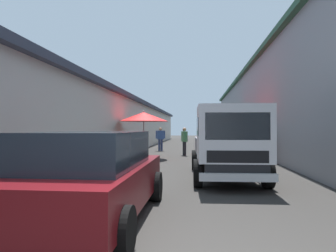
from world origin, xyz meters
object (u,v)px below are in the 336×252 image
(hatchback_car, at_px, (92,175))
(delivery_truck, at_px, (229,145))
(fruit_stall_near_right, at_px, (223,123))
(plastic_stool, at_px, (229,156))
(fruit_stall_near_left, at_px, (236,127))
(vendor_in_shade, at_px, (160,138))
(fruit_stall_mid_lane, at_px, (238,124))
(fruit_stall_far_right, at_px, (143,121))
(vendor_by_crates, at_px, (184,139))

(hatchback_car, xyz_separation_m, delivery_truck, (3.57, -2.58, 0.30))
(fruit_stall_near_right, relative_size, hatchback_car, 0.63)
(plastic_stool, bearing_deg, hatchback_car, 159.62)
(delivery_truck, distance_m, plastic_stool, 4.73)
(fruit_stall_near_left, bearing_deg, hatchback_car, 159.67)
(fruit_stall_near_left, distance_m, vendor_in_shade, 6.71)
(fruit_stall_mid_lane, bearing_deg, hatchback_car, 161.80)
(fruit_stall_near_left, xyz_separation_m, fruit_stall_mid_lane, (2.42, -0.39, 0.17))
(fruit_stall_near_right, relative_size, plastic_stool, 5.68)
(fruit_stall_near_left, bearing_deg, fruit_stall_far_right, 88.24)
(fruit_stall_mid_lane, height_order, plastic_stool, fruit_stall_mid_lane)
(fruit_stall_near_left, relative_size, delivery_truck, 0.49)
(fruit_stall_far_right, xyz_separation_m, vendor_by_crates, (1.93, -1.96, -1.00))
(fruit_stall_near_right, height_order, fruit_stall_near_left, fruit_stall_near_right)
(delivery_truck, height_order, plastic_stool, delivery_truck)
(fruit_stall_far_right, relative_size, hatchback_car, 0.63)
(vendor_by_crates, bearing_deg, hatchback_car, 175.17)
(fruit_stall_far_right, bearing_deg, fruit_stall_mid_lane, -65.13)
(fruit_stall_near_right, distance_m, vendor_in_shade, 4.56)
(fruit_stall_near_right, height_order, vendor_in_shade, fruit_stall_near_right)
(fruit_stall_mid_lane, distance_m, vendor_by_crates, 3.10)
(fruit_stall_near_left, xyz_separation_m, delivery_truck, (-6.03, 0.98, -0.53))
(fruit_stall_near_left, height_order, delivery_truck, fruit_stall_near_left)
(vendor_by_crates, xyz_separation_m, plastic_stool, (-3.45, -2.07, -0.56))
(delivery_truck, bearing_deg, fruit_stall_near_right, -4.12)
(hatchback_car, bearing_deg, vendor_in_shade, 2.89)
(plastic_stool, bearing_deg, fruit_stall_mid_lane, -13.29)
(hatchback_car, height_order, delivery_truck, delivery_truck)
(delivery_truck, xyz_separation_m, plastic_stool, (4.65, -0.47, -0.71))
(fruit_stall_far_right, height_order, delivery_truck, fruit_stall_far_right)
(delivery_truck, bearing_deg, vendor_in_shade, 16.61)
(hatchback_car, relative_size, vendor_by_crates, 2.53)
(fruit_stall_mid_lane, bearing_deg, plastic_stool, 166.71)
(fruit_stall_mid_lane, relative_size, hatchback_car, 0.66)
(fruit_stall_near_left, distance_m, delivery_truck, 6.13)
(fruit_stall_far_right, distance_m, delivery_truck, 7.16)
(fruit_stall_near_left, distance_m, plastic_stool, 1.92)
(fruit_stall_near_left, height_order, hatchback_car, fruit_stall_near_left)
(fruit_stall_far_right, height_order, vendor_by_crates, fruit_stall_far_right)
(fruit_stall_near_left, bearing_deg, fruit_stall_near_right, 0.68)
(fruit_stall_near_left, height_order, fruit_stall_far_right, fruit_stall_far_right)
(fruit_stall_near_left, bearing_deg, fruit_stall_mid_lane, -9.25)
(hatchback_car, distance_m, vendor_in_shade, 14.72)
(hatchback_car, distance_m, plastic_stool, 8.77)
(fruit_stall_far_right, relative_size, fruit_stall_mid_lane, 0.94)
(fruit_stall_mid_lane, bearing_deg, vendor_in_shade, 60.25)
(vendor_in_shade, height_order, plastic_stool, vendor_in_shade)
(vendor_by_crates, bearing_deg, fruit_stall_far_right, 134.59)
(fruit_stall_far_right, xyz_separation_m, fruit_stall_mid_lane, (2.28, -4.92, -0.15))
(fruit_stall_far_right, xyz_separation_m, vendor_in_shade, (4.96, -0.23, -0.99))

